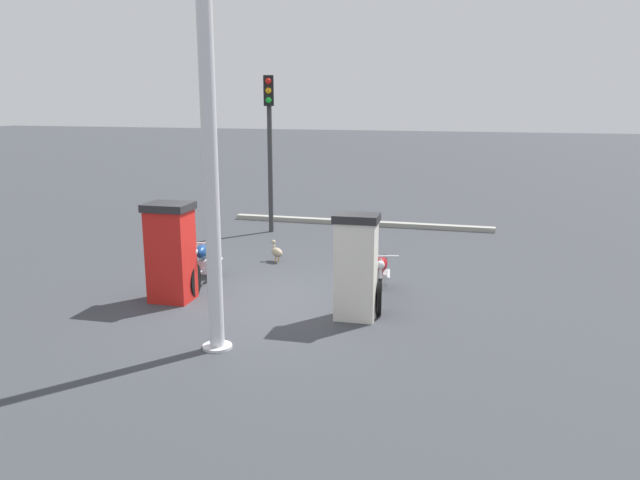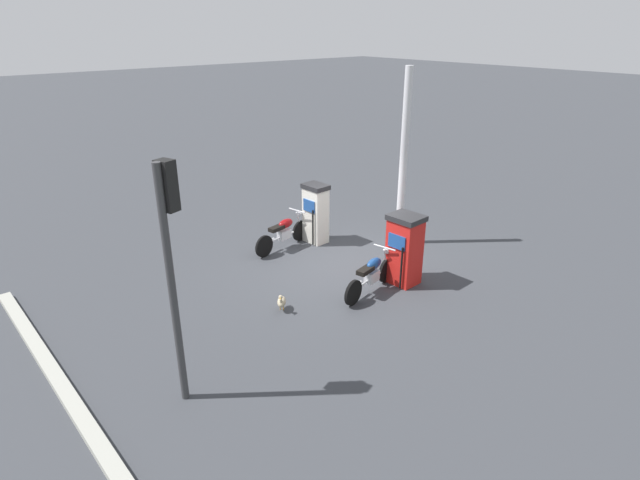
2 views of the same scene
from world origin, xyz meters
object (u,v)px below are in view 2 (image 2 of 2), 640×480
fuel_pump_near (316,213)px  fuel_pump_far (404,249)px  motorcycle_near_pump (284,232)px  roadside_traffic_light (171,246)px  wandering_duck (282,301)px  canopy_support_pole (403,163)px  motorcycle_far_pump (371,274)px

fuel_pump_near → fuel_pump_far: fuel_pump_far is taller
motorcycle_near_pump → roadside_traffic_light: (4.67, 3.72, 2.17)m
fuel_pump_far → wandering_duck: (2.88, -0.78, -0.63)m
fuel_pump_far → canopy_support_pole: canopy_support_pole is taller
motorcycle_far_pump → canopy_support_pole: (-2.57, -1.48, 1.78)m
motorcycle_near_pump → roadside_traffic_light: size_ratio=0.50×
fuel_pump_far → motorcycle_far_pump: fuel_pump_far is taller
motorcycle_near_pump → canopy_support_pole: (-2.60, 1.72, 1.77)m
fuel_pump_near → roadside_traffic_light: 6.84m
motorcycle_near_pump → motorcycle_far_pump: (-0.03, 3.20, -0.01)m
fuel_pump_near → canopy_support_pole: (-1.67, 1.52, 1.40)m
fuel_pump_near → roadside_traffic_light: roadside_traffic_light is taller
fuel_pump_near → canopy_support_pole: size_ratio=0.35×
roadside_traffic_light → fuel_pump_far: bearing=-176.0°
canopy_support_pole → fuel_pump_far: bearing=43.9°
wandering_duck → roadside_traffic_light: roadside_traffic_light is taller
motorcycle_far_pump → wandering_duck: 2.10m
motorcycle_far_pump → roadside_traffic_light: 5.20m
roadside_traffic_light → wandering_duck: bearing=-156.8°
motorcycle_near_pump → canopy_support_pole: bearing=146.4°
fuel_pump_near → roadside_traffic_light: size_ratio=0.42×
motorcycle_far_pump → wandering_duck: (1.98, -0.64, -0.24)m
roadside_traffic_light → canopy_support_pole: bearing=-164.6°
fuel_pump_far → motorcycle_near_pump: (0.92, -3.34, -0.38)m
motorcycle_near_pump → wandering_duck: size_ratio=4.49×
fuel_pump_far → roadside_traffic_light: bearing=4.0°
wandering_duck → roadside_traffic_light: bearing=23.2°
motorcycle_far_pump → roadside_traffic_light: roadside_traffic_light is taller
wandering_duck → canopy_support_pole: bearing=-169.6°
motorcycle_far_pump → roadside_traffic_light: bearing=6.3°
roadside_traffic_light → motorcycle_far_pump: bearing=-173.7°
fuel_pump_near → fuel_pump_far: (-0.00, 3.13, 0.01)m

